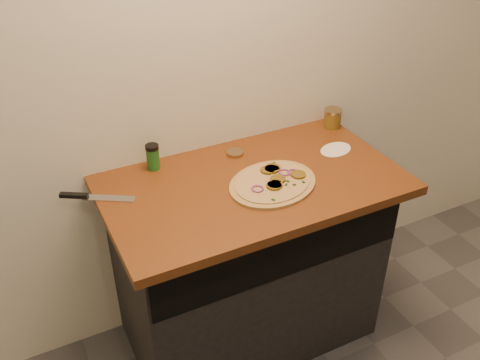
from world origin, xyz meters
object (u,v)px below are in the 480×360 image
chefs_knife (90,197)px  spice_shaker (153,157)px  pizza (273,182)px  salsa_jar (332,118)px

chefs_knife → spice_shaker: bearing=18.4°
pizza → chefs_knife: bearing=161.0°
pizza → salsa_jar: salsa_jar is taller
chefs_knife → pizza: bearing=-19.0°
salsa_jar → spice_shaker: 0.88m
pizza → salsa_jar: (0.49, 0.31, 0.04)m
salsa_jar → spice_shaker: (-0.88, 0.02, 0.01)m
pizza → salsa_jar: size_ratio=5.22×
pizza → spice_shaker: (-0.38, 0.33, 0.05)m
pizza → salsa_jar: bearing=32.0°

